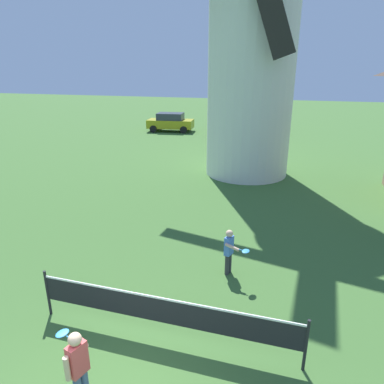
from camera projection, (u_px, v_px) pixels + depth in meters
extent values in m
cylinder|color=silver|center=(252.00, 63.00, 16.47)|extent=(4.11, 4.11, 10.85)
cylinder|color=black|center=(48.00, 293.00, 7.65)|extent=(0.06, 0.06, 1.10)
cylinder|color=black|center=(306.00, 346.00, 6.20)|extent=(0.06, 0.06, 1.10)
cube|color=black|center=(163.00, 311.00, 6.88)|extent=(5.37, 0.01, 0.55)
cube|color=white|center=(163.00, 299.00, 6.78)|extent=(5.37, 0.02, 0.04)
cube|color=#DB4C4C|center=(78.00, 359.00, 5.45)|extent=(0.25, 0.35, 0.56)
sphere|color=#DBB28E|center=(75.00, 339.00, 5.32)|extent=(0.21, 0.21, 0.21)
cylinder|color=#DBB28E|center=(67.00, 369.00, 5.30)|extent=(0.09, 0.09, 0.42)
cylinder|color=#DBB28E|center=(78.00, 343.00, 5.66)|extent=(0.44, 0.21, 0.16)
cylinder|color=#338CCC|center=(71.00, 338.00, 5.74)|extent=(0.22, 0.09, 0.04)
ellipsoid|color=#338CCC|center=(62.00, 333.00, 5.86)|extent=(0.24, 0.28, 0.03)
cylinder|color=#333338|center=(229.00, 262.00, 9.34)|extent=(0.11, 0.11, 0.57)
cylinder|color=#333338|center=(227.00, 265.00, 9.23)|extent=(0.11, 0.11, 0.57)
cube|color=#4C7AD1|center=(229.00, 246.00, 9.10)|extent=(0.23, 0.31, 0.51)
sphere|color=#DBB28E|center=(229.00, 234.00, 8.99)|extent=(0.19, 0.19, 0.19)
cylinder|color=#DBB28E|center=(232.00, 243.00, 9.25)|extent=(0.08, 0.08, 0.38)
cylinder|color=#DBB28E|center=(232.00, 247.00, 8.86)|extent=(0.40, 0.19, 0.15)
cylinder|color=#338CCC|center=(238.00, 249.00, 8.79)|extent=(0.22, 0.09, 0.04)
ellipsoid|color=#338CCC|center=(246.00, 251.00, 8.67)|extent=(0.24, 0.28, 0.03)
cube|color=#999919|center=(171.00, 124.00, 30.04)|extent=(4.03, 2.14, 0.70)
cube|color=#2D333D|center=(170.00, 116.00, 29.83)|extent=(2.32, 1.74, 0.56)
cylinder|color=black|center=(187.00, 127.00, 30.74)|extent=(0.62, 0.25, 0.60)
cylinder|color=black|center=(184.00, 130.00, 29.16)|extent=(0.62, 0.25, 0.60)
cylinder|color=black|center=(158.00, 126.00, 31.16)|extent=(0.62, 0.25, 0.60)
cylinder|color=black|center=(153.00, 129.00, 29.58)|extent=(0.62, 0.25, 0.60)
cube|color=#334C99|center=(249.00, 126.00, 28.91)|extent=(4.50, 1.83, 0.70)
cube|color=#2D333D|center=(250.00, 118.00, 28.70)|extent=(2.54, 1.57, 0.56)
cylinder|color=black|center=(268.00, 129.00, 29.44)|extent=(0.61, 0.20, 0.60)
cylinder|color=black|center=(267.00, 133.00, 27.89)|extent=(0.61, 0.20, 0.60)
cylinder|color=black|center=(233.00, 128.00, 30.17)|extent=(0.61, 0.20, 0.60)
cylinder|color=black|center=(229.00, 131.00, 28.62)|extent=(0.61, 0.20, 0.60)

